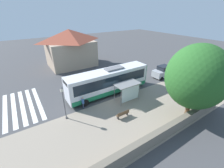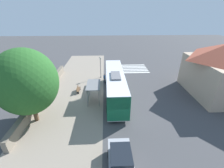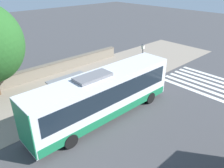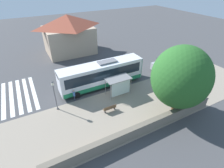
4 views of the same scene
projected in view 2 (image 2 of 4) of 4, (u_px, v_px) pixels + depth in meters
name	position (u px, v px, depth m)	size (l,w,h in m)	color
ground_plane	(103.00, 95.00, 22.64)	(120.00, 120.00, 0.00)	#424244
sidewalk_plaza	(73.00, 95.00, 22.45)	(9.00, 44.00, 0.02)	gray
crosswalk_stripes	(127.00, 69.00, 32.83)	(9.00, 5.25, 0.01)	silver
stone_wall	(45.00, 92.00, 22.01)	(0.60, 20.00, 1.30)	slate
background_building	(222.00, 69.00, 21.25)	(7.94, 9.88, 7.67)	tan
bus	(115.00, 84.00, 21.35)	(2.62, 12.35, 3.85)	silver
bus_shelter	(92.00, 87.00, 20.26)	(1.81, 3.38, 2.56)	slate
pedestrian	(104.00, 78.00, 26.00)	(0.34, 0.22, 1.65)	#2D3347
bench	(78.00, 89.00, 23.27)	(0.40, 1.63, 0.88)	brown
street_lamp_near	(100.00, 65.00, 27.50)	(0.28, 0.28, 4.05)	#4C4C51
shade_tree	(27.00, 82.00, 15.26)	(6.31, 6.31, 8.38)	brown
parked_car_behind_bus	(121.00, 162.00, 11.46)	(1.97, 3.95, 2.15)	#9EA0A8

